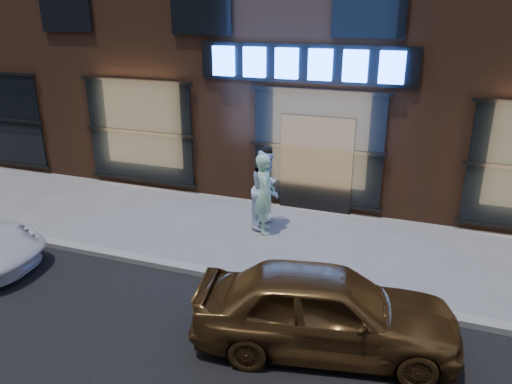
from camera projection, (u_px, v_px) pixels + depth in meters
ground at (264, 286)px, 9.25m from camera, size 90.00×90.00×0.00m
curb at (264, 283)px, 9.22m from camera, size 60.00×0.25×0.12m
man_bowtie at (265, 194)px, 11.14m from camera, size 0.67×0.79×1.84m
man_cap at (266, 189)px, 11.43m from camera, size 0.77×0.95×1.85m
gold_sedan at (325, 309)px, 7.37m from camera, size 4.13×2.29×1.33m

